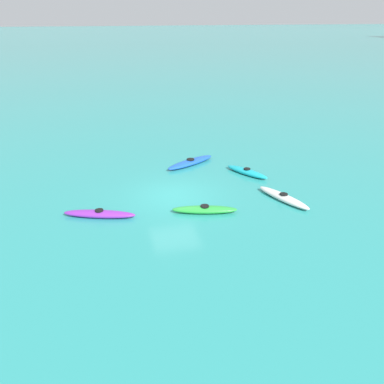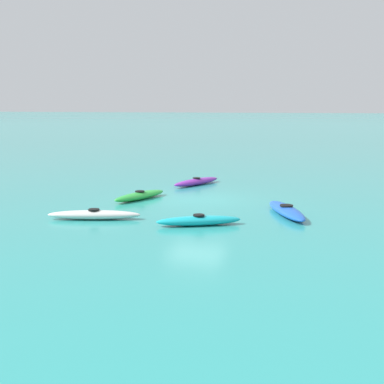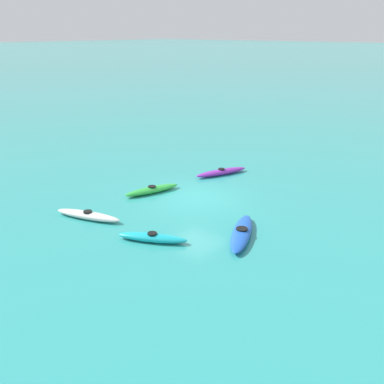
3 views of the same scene
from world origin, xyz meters
The scene contains 6 objects.
ground_plane centered at (0.00, 0.00, 0.00)m, with size 600.00×600.00×0.00m, color teal.
kayak_white centered at (1.96, 5.10, 0.16)m, with size 3.27×1.69×0.37m.
kayak_green centered at (2.22, 0.94, 0.16)m, with size 1.41×3.09×0.37m.
kayak_purple centered at (1.38, -3.81, 0.16)m, with size 1.68×3.33×0.37m.
kayak_cyan centered at (-1.79, 4.70, 0.16)m, with size 2.77×1.93×0.37m.
kayak_blue centered at (-4.21, 1.98, 0.16)m, with size 2.33×3.51×0.37m.
Camera 3 is at (-13.20, 15.13, 7.90)m, focal length 40.20 mm.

